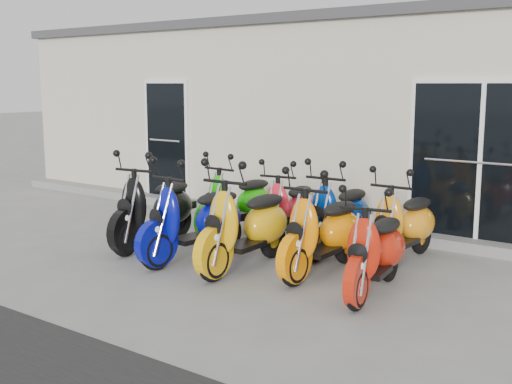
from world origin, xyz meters
TOP-DOWN VIEW (x-y plane):
  - ground at (0.00, 0.00)m, footprint 80.00×80.00m
  - building at (0.00, 5.20)m, footprint 14.00×6.00m
  - roof_cap at (0.00, 5.20)m, footprint 14.20×6.20m
  - front_step at (0.00, 2.02)m, footprint 14.00×0.40m
  - door_left at (-3.20, 2.17)m, footprint 1.07×0.08m
  - door_right at (2.60, 2.17)m, footprint 2.02×0.08m
  - scooter_front_black at (-1.08, -0.30)m, footprint 0.93×1.95m
  - scooter_front_blue at (-0.15, -0.52)m, footprint 0.87×1.91m
  - scooter_front_orange_a at (0.61, -0.45)m, footprint 0.75×1.91m
  - scooter_front_orange_b at (1.48, -0.08)m, footprint 0.68×1.80m
  - scooter_front_red at (2.32, -0.42)m, footprint 0.83×1.75m
  - scooter_back_green at (-0.59, 0.93)m, footprint 0.75×1.77m
  - scooter_back_red at (0.32, 0.96)m, footprint 0.84×1.74m
  - scooter_back_blue at (1.15, 0.92)m, footprint 0.68×1.78m
  - scooter_back_yellow at (2.06, 0.94)m, footprint 0.69×1.74m

SIDE VIEW (x-z plane):
  - ground at x=0.00m, z-range 0.00..0.00m
  - front_step at x=0.00m, z-range 0.00..0.15m
  - scooter_back_red at x=0.32m, z-range 0.00..1.24m
  - scooter_front_red at x=2.32m, z-range 0.00..1.24m
  - scooter_back_yellow at x=2.06m, z-range 0.00..1.27m
  - scooter_back_green at x=-0.59m, z-range 0.00..1.28m
  - scooter_back_blue at x=1.15m, z-range 0.00..1.30m
  - scooter_front_orange_b at x=1.48m, z-range 0.00..1.32m
  - scooter_front_blue at x=-0.15m, z-range 0.00..1.37m
  - scooter_front_black at x=-1.08m, z-range 0.00..1.38m
  - scooter_front_orange_a at x=0.61m, z-range 0.00..1.40m
  - door_left at x=-3.20m, z-range 0.15..2.37m
  - door_right at x=2.60m, z-range 0.15..2.37m
  - building at x=0.00m, z-range 0.00..3.20m
  - roof_cap at x=0.00m, z-range 3.20..3.36m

